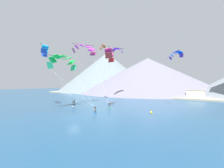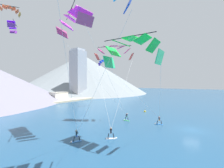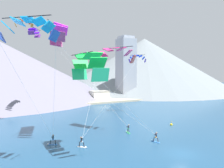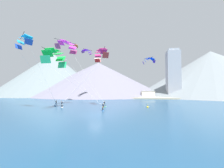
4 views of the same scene
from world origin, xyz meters
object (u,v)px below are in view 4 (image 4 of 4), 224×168
(parafoil_kite_mid_center, at_px, (67,45))
(parafoil_kite_far_left, at_px, (101,54))
(kitesurfer_far_left, at_px, (62,106))
(race_marker_buoy, at_px, (148,107))
(kitesurfer_mid_center, at_px, (105,105))
(parafoil_kite_distant_low_drift, at_px, (149,60))
(parafoil_kite_distant_high_outer, at_px, (87,51))
(parafoil_kite_distant_mid_solo, at_px, (74,46))
(kitesurfer_near_lead, at_px, (56,104))
(kitesurfer_near_trail, at_px, (103,108))
(parafoil_kite_near_lead, at_px, (25,41))
(parafoil_kite_near_trail, at_px, (55,56))

(parafoil_kite_mid_center, height_order, parafoil_kite_far_left, parafoil_kite_mid_center)
(kitesurfer_far_left, bearing_deg, race_marker_buoy, 9.61)
(kitesurfer_mid_center, distance_m, parafoil_kite_distant_low_drift, 26.06)
(parafoil_kite_distant_high_outer, xyz_separation_m, parafoil_kite_distant_mid_solo, (-3.30, -6.82, 0.63))
(kitesurfer_far_left, xyz_separation_m, parafoil_kite_far_left, (9.17, 5.72, 15.02))
(kitesurfer_near_lead, relative_size, parafoil_kite_mid_center, 0.09)
(parafoil_kite_distant_high_outer, bearing_deg, kitesurfer_near_trail, -65.27)
(kitesurfer_mid_center, relative_size, parafoil_kite_distant_mid_solo, 0.45)
(kitesurfer_mid_center, distance_m, kitesurfer_far_left, 11.49)
(parafoil_kite_near_lead, relative_size, parafoil_kite_distant_low_drift, 3.66)
(parafoil_kite_near_trail, bearing_deg, parafoil_kite_distant_high_outer, 93.73)
(kitesurfer_near_lead, height_order, race_marker_buoy, kitesurfer_near_lead)
(kitesurfer_mid_center, distance_m, parafoil_kite_near_trail, 18.35)
(kitesurfer_near_lead, relative_size, parafoil_kite_near_lead, 0.10)
(parafoil_kite_distant_low_drift, distance_m, race_marker_buoy, 22.43)
(kitesurfer_near_lead, relative_size, kitesurfer_far_left, 0.96)
(parafoil_kite_near_lead, distance_m, parafoil_kite_mid_center, 12.23)
(kitesurfer_near_lead, relative_size, parafoil_kite_far_left, 0.11)
(kitesurfer_mid_center, xyz_separation_m, parafoil_kite_distant_low_drift, (13.59, 16.02, 15.42))
(kitesurfer_near_trail, relative_size, kitesurfer_mid_center, 1.00)
(kitesurfer_far_left, relative_size, parafoil_kite_distant_low_drift, 0.39)
(parafoil_kite_near_trail, bearing_deg, parafoil_kite_near_lead, -176.39)
(kitesurfer_near_trail, distance_m, parafoil_kite_near_lead, 26.21)
(kitesurfer_near_lead, distance_m, parafoil_kite_near_lead, 18.96)
(parafoil_kite_distant_high_outer, distance_m, parafoil_kite_distant_low_drift, 28.72)
(parafoil_kite_near_trail, height_order, parafoil_kite_far_left, parafoil_kite_far_left)
(kitesurfer_mid_center, xyz_separation_m, parafoil_kite_mid_center, (-12.68, 2.65, 18.24))
(kitesurfer_near_lead, relative_size, kitesurfer_near_trail, 0.98)
(kitesurfer_near_trail, relative_size, parafoil_kite_far_left, 0.11)
(kitesurfer_far_left, bearing_deg, parafoil_kite_mid_center, 105.76)
(parafoil_kite_distant_mid_solo, bearing_deg, race_marker_buoy, -30.85)
(kitesurfer_mid_center, xyz_separation_m, parafoil_kite_distant_high_outer, (-13.28, 23.91, 21.80))
(kitesurfer_near_trail, distance_m, race_marker_buoy, 12.93)
(kitesurfer_near_trail, distance_m, parafoil_kite_far_left, 17.76)
(parafoil_kite_near_lead, xyz_separation_m, parafoil_kite_near_trail, (7.95, 0.50, -4.12))
(parafoil_kite_distant_high_outer, height_order, race_marker_buoy, parafoil_kite_distant_high_outer)
(kitesurfer_far_left, bearing_deg, kitesurfer_near_lead, 136.53)
(kitesurfer_near_lead, relative_size, kitesurfer_mid_center, 0.98)
(parafoil_kite_mid_center, bearing_deg, kitesurfer_near_lead, -131.03)
(kitesurfer_near_trail, height_order, kitesurfer_far_left, kitesurfer_far_left)
(parafoil_kite_distant_low_drift, bearing_deg, parafoil_kite_near_lead, -144.27)
(kitesurfer_near_trail, distance_m, parafoil_kite_distant_low_drift, 30.43)
(parafoil_kite_distant_high_outer, bearing_deg, kitesurfer_near_lead, -93.82)
(parafoil_kite_mid_center, distance_m, parafoil_kite_far_left, 11.41)
(parafoil_kite_distant_high_outer, bearing_deg, race_marker_buoy, -43.51)
(kitesurfer_near_lead, bearing_deg, parafoil_kite_far_left, 8.48)
(kitesurfer_near_lead, xyz_separation_m, parafoil_kite_distant_high_outer, (1.59, 23.78, 21.82))
(kitesurfer_far_left, relative_size, parafoil_kite_distant_mid_solo, 0.45)
(kitesurfer_far_left, bearing_deg, kitesurfer_near_trail, -15.75)
(parafoil_kite_near_trail, relative_size, parafoil_kite_distant_high_outer, 2.31)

